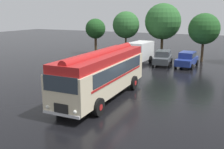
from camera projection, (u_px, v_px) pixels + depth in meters
ground_plane at (107, 99)px, 18.50m from camera, size 120.00×120.00×0.00m
vintage_bus at (102, 72)px, 18.35m from camera, size 3.09×10.19×3.49m
car_near_left at (163, 58)px, 30.42m from camera, size 2.39×4.39×1.66m
car_mid_left at (187, 59)px, 29.36m from camera, size 2.12×4.28×1.66m
box_van at (138, 52)px, 31.10m from camera, size 2.59×5.87×2.50m
tree_far_left at (96, 29)px, 38.12m from camera, size 2.91×2.91×5.12m
tree_left_of_centre at (126, 25)px, 36.06m from camera, size 3.69×3.69×6.14m
tree_centre at (162, 21)px, 35.02m from camera, size 4.80×4.80×7.18m
tree_right_of_centre at (204, 29)px, 31.83m from camera, size 3.78×3.78×5.92m
traffic_cone at (46, 93)px, 18.90m from camera, size 0.36×0.36×0.55m
puddle_patch at (76, 112)px, 16.08m from camera, size 1.74×1.74×0.01m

